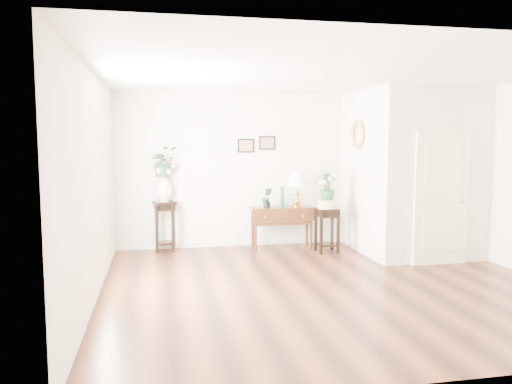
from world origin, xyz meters
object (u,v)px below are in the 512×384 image
object	(u,v)px
plant_stand_b	(327,230)
plant_stand_a	(165,226)
table_lamp	(297,187)
console_table	(282,228)

from	to	relation	value
plant_stand_b	plant_stand_a	bearing A→B (deg)	166.97
table_lamp	plant_stand_a	size ratio (longest dim) A/B	0.72
plant_stand_a	plant_stand_b	xyz separation A→B (m)	(2.77, -0.64, -0.05)
console_table	plant_stand_a	xyz separation A→B (m)	(-2.07, 0.24, 0.06)
plant_stand_a	console_table	bearing A→B (deg)	-6.50
table_lamp	plant_stand_b	world-z (taller)	table_lamp
console_table	plant_stand_a	size ratio (longest dim) A/B	1.29
table_lamp	plant_stand_b	bearing A→B (deg)	-43.44
table_lamp	plant_stand_a	distance (m)	2.45
plant_stand_a	table_lamp	bearing A→B (deg)	-5.74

